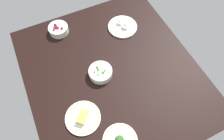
% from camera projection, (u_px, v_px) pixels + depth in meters
% --- Properties ---
extents(dining_table, '(1.24, 1.11, 0.04)m').
position_uv_depth(dining_table, '(112.00, 73.00, 1.35)').
color(dining_table, black).
rests_on(dining_table, ground).
extents(bowl_peas, '(0.15, 0.15, 0.06)m').
position_uv_depth(bowl_peas, '(100.00, 72.00, 1.30)').
color(bowl_peas, white).
rests_on(bowl_peas, dining_table).
extents(plate_eggs, '(0.22, 0.22, 0.05)m').
position_uv_depth(plate_eggs, '(123.00, 26.00, 1.51)').
color(plate_eggs, white).
rests_on(plate_eggs, dining_table).
extents(bowl_berries, '(0.14, 0.14, 0.07)m').
position_uv_depth(bowl_berries, '(58.00, 29.00, 1.48)').
color(bowl_berries, white).
rests_on(bowl_berries, dining_table).
extents(plate_cheese, '(0.21, 0.21, 0.05)m').
position_uv_depth(plate_cheese, '(83.00, 118.00, 1.17)').
color(plate_cheese, white).
rests_on(plate_cheese, dining_table).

